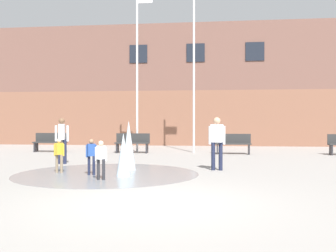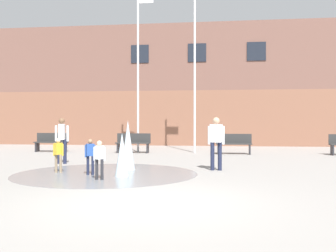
% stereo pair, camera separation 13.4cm
% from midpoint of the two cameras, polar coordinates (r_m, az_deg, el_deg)
% --- Properties ---
extents(ground_plane, '(100.00, 100.00, 0.00)m').
position_cam_midpoint_polar(ground_plane, '(7.22, -2.70, -11.02)').
color(ground_plane, gray).
extents(library_building, '(36.00, 6.05, 7.46)m').
position_cam_midpoint_polar(library_building, '(26.82, 4.73, 5.49)').
color(library_building, brown).
rests_on(library_building, ground).
extents(splash_fountain, '(5.13, 5.13, 1.49)m').
position_cam_midpoint_polar(splash_fountain, '(11.32, -6.67, -4.39)').
color(splash_fountain, gray).
rests_on(splash_fountain, ground).
extents(park_bench_under_left_flagpole, '(1.60, 0.44, 0.91)m').
position_cam_midpoint_polar(park_bench_under_left_flagpole, '(19.80, -16.36, -2.23)').
color(park_bench_under_left_flagpole, '#28282D').
rests_on(park_bench_under_left_flagpole, ground).
extents(park_bench_under_right_flagpole, '(1.60, 0.44, 0.91)m').
position_cam_midpoint_polar(park_bench_under_right_flagpole, '(18.44, -4.86, -2.42)').
color(park_bench_under_right_flagpole, '#28282D').
rests_on(park_bench_under_right_flagpole, ground).
extents(park_bench_near_trashcan, '(1.60, 0.44, 0.91)m').
position_cam_midpoint_polar(park_bench_near_trashcan, '(17.90, 9.73, -2.51)').
color(park_bench_near_trashcan, '#28282D').
rests_on(park_bench_near_trashcan, ground).
extents(child_with_pink_shirt, '(0.31, 0.21, 0.99)m').
position_cam_midpoint_polar(child_with_pink_shirt, '(10.94, -10.87, -3.99)').
color(child_with_pink_shirt, '#1E233D').
rests_on(child_with_pink_shirt, ground).
extents(child_in_fountain, '(0.31, 0.24, 0.99)m').
position_cam_midpoint_polar(child_in_fountain, '(11.62, -15.31, -3.73)').
color(child_in_fountain, '#89755B').
rests_on(child_in_fountain, ground).
extents(child_running, '(0.31, 0.24, 0.99)m').
position_cam_midpoint_polar(child_running, '(10.00, -9.55, -4.43)').
color(child_running, '#28282D').
rests_on(child_running, ground).
extents(adult_watching, '(0.50, 0.30, 1.59)m').
position_cam_midpoint_polar(adult_watching, '(11.85, 7.32, -1.91)').
color(adult_watching, '#1E233D').
rests_on(adult_watching, ground).
extents(teen_by_trashcan, '(0.50, 0.38, 1.59)m').
position_cam_midpoint_polar(teen_by_trashcan, '(14.07, -14.89, -1.53)').
color(teen_by_trashcan, '#1E233D').
rests_on(teen_by_trashcan, ground).
extents(flagpole_left, '(0.80, 0.10, 7.99)m').
position_cam_midpoint_polar(flagpole_left, '(19.12, -4.09, 9.00)').
color(flagpole_left, silver).
rests_on(flagpole_left, ground).
extents(flagpole_right, '(0.80, 0.10, 8.30)m').
position_cam_midpoint_polar(flagpole_right, '(18.80, 4.19, 9.63)').
color(flagpole_right, silver).
rests_on(flagpole_right, ground).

